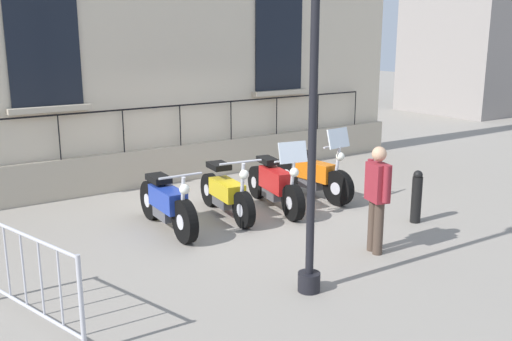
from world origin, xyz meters
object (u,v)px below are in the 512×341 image
Objects in this scene: motorcycle_yellow at (226,194)px; crowd_barrier at (32,276)px; motorcycle_red at (275,185)px; lamppost at (314,78)px; bollard at (417,196)px; motorcycle_blue at (167,205)px; motorcycle_orange at (314,176)px; pedestrian_standing at (377,194)px.

motorcycle_yellow is 4.27m from crowd_barrier.
motorcycle_red is 0.52× the size of lamppost.
motorcycle_red is at bearing -142.27° from bollard.
motorcycle_blue is 1.12× the size of crowd_barrier.
motorcycle_yellow is 1.00× the size of motorcycle_orange.
crowd_barrier is at bearing -89.82° from bollard.
motorcycle_yellow is 0.49× the size of lamppost.
motorcycle_orange is at bearing 139.57° from lamppost.
pedestrian_standing is at bearing 38.93° from motorcycle_blue.
pedestrian_standing is at bearing 106.19° from lamppost.
bollard is (2.11, 0.47, 0.02)m from motorcycle_orange.
motorcycle_yellow is 0.96m from motorcycle_red.
motorcycle_orange is at bearing 91.12° from motorcycle_yellow.
motorcycle_blue is 3.34m from pedestrian_standing.
motorcycle_blue is 1.01× the size of motorcycle_orange.
lamppost is at bearing -73.81° from pedestrian_standing.
lamppost is 3.80m from crowd_barrier.
motorcycle_orange is at bearing -167.34° from bollard.
crowd_barrier is 1.15× the size of pedestrian_standing.
motorcycle_red is at bearing 151.11° from lamppost.
crowd_barrier is 4.67m from pedestrian_standing.
motorcycle_yellow is at bearing -88.88° from motorcycle_orange.
motorcycle_blue is at bearing -171.37° from lamppost.
crowd_barrier is (1.97, -4.67, 0.13)m from motorcycle_red.
motorcycle_blue is 1.29× the size of pedestrian_standing.
motorcycle_red reaches higher than motorcycle_yellow.
motorcycle_red is 1.05m from motorcycle_orange.
motorcycle_blue is 3.78m from lamppost.
bollard is (-0.02, 6.19, -0.11)m from crowd_barrier.
lamppost reaches higher than motorcycle_orange.
motorcycle_orange is (-0.13, 3.16, 0.01)m from motorcycle_blue.
pedestrian_standing reaches higher than crowd_barrier.
bollard is at bearing 37.73° from motorcycle_red.
motorcycle_yellow is at bearing 94.32° from motorcycle_blue.
motorcycle_red is 1.06× the size of motorcycle_orange.
motorcycle_blue is 4.14m from bollard.
lamppost is at bearing -28.89° from motorcycle_red.
crowd_barrier is at bearing -51.87° from motorcycle_blue.
pedestrian_standing is (0.59, -1.56, 0.43)m from bollard.
pedestrian_standing is (2.70, -1.08, 0.44)m from motorcycle_orange.
motorcycle_blue is 1.01× the size of motorcycle_yellow.
motorcycle_orange is 2.94m from pedestrian_standing.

